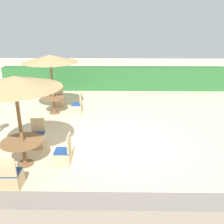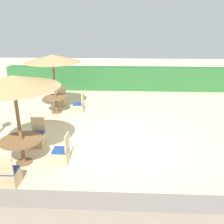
{
  "view_description": "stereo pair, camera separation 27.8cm",
  "coord_description": "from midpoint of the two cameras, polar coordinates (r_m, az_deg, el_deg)",
  "views": [
    {
      "loc": [
        0.12,
        -7.66,
        3.95
      ],
      "look_at": [
        0.0,
        0.6,
        0.9
      ],
      "focal_mm": 40.0,
      "sensor_mm": 36.0,
      "label": 1
    },
    {
      "loc": [
        0.39,
        -7.65,
        3.95
      ],
      "look_at": [
        0.0,
        0.6,
        0.9
      ],
      "focal_mm": 40.0,
      "sensor_mm": 36.0,
      "label": 2
    }
  ],
  "objects": [
    {
      "name": "round_table_back_left",
      "position": [
        11.42,
        -13.84,
        2.51
      ],
      "size": [
        1.03,
        1.03,
        0.75
      ],
      "color": "brown",
      "rests_on": "ground_plane"
    },
    {
      "name": "patio_chair_front_left_north",
      "position": [
        8.66,
        -17.54,
        -5.94
      ],
      "size": [
        0.46,
        0.46,
        0.93
      ],
      "rotation": [
        0.0,
        0.0,
        3.14
      ],
      "color": "tan",
      "rests_on": "ground_plane"
    },
    {
      "name": "stone_border",
      "position": [
        5.57,
        -2.18,
        -21.54
      ],
      "size": [
        10.0,
        0.56,
        0.48
      ],
      "primitive_type": "cube",
      "color": "slate",
      "rests_on": "ground_plane"
    },
    {
      "name": "patio_chair_back_left_east",
      "position": [
        11.28,
        -8.7,
        0.94
      ],
      "size": [
        0.46,
        0.46,
        0.93
      ],
      "rotation": [
        0.0,
        0.0,
        1.57
      ],
      "color": "tan",
      "rests_on": "ground_plane"
    },
    {
      "name": "patio_chair_front_left_east",
      "position": [
        7.47,
        -12.17,
        -9.8
      ],
      "size": [
        0.46,
        0.46,
        0.93
      ],
      "rotation": [
        0.0,
        0.0,
        1.57
      ],
      "color": "tan",
      "rests_on": "ground_plane"
    },
    {
      "name": "patio_chair_back_left_north",
      "position": [
        12.46,
        -12.78,
        2.54
      ],
      "size": [
        0.46,
        0.46,
        0.93
      ],
      "rotation": [
        0.0,
        0.0,
        3.14
      ],
      "color": "tan",
      "rests_on": "ground_plane"
    },
    {
      "name": "ground_plane",
      "position": [
        8.61,
        -0.99,
        -7.02
      ],
      "size": [
        40.0,
        40.0,
        0.0
      ],
      "primitive_type": "plane",
      "color": "beige"
    },
    {
      "name": "patio_chair_front_left_south",
      "position": [
        6.91,
        -23.04,
        -13.84
      ],
      "size": [
        0.46,
        0.46,
        0.93
      ],
      "color": "tan",
      "rests_on": "ground_plane"
    },
    {
      "name": "parasol_back_left",
      "position": [
        11.02,
        -14.65,
        11.65
      ],
      "size": [
        2.37,
        2.37,
        2.6
      ],
      "color": "brown",
      "rests_on": "ground_plane"
    },
    {
      "name": "hedge_row",
      "position": [
        14.97,
        -0.19,
        7.68
      ],
      "size": [
        13.0,
        0.7,
        1.37
      ],
      "primitive_type": "cube",
      "color": "#28602D",
      "rests_on": "ground_plane"
    },
    {
      "name": "round_table_front_left",
      "position": [
        7.61,
        -20.68,
        -7.13
      ],
      "size": [
        1.2,
        1.2,
        0.76
      ],
      "color": "brown",
      "rests_on": "ground_plane"
    },
    {
      "name": "parasol_front_left",
      "position": [
        7.0,
        -22.51,
        6.22
      ],
      "size": [
        2.45,
        2.45,
        2.61
      ],
      "color": "brown",
      "rests_on": "ground_plane"
    }
  ]
}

